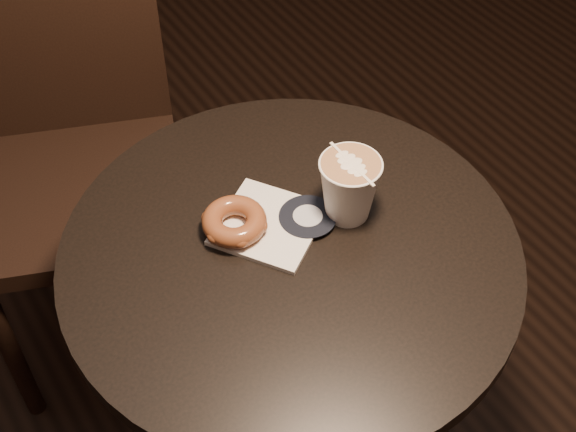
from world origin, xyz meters
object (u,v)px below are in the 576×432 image
Objects in this scene: cafe_table at (290,324)px; doughnut at (234,221)px; pastry_bag at (269,224)px; latte_cup at (349,189)px; chair at (62,114)px.

doughnut is at bearing 126.38° from cafe_table.
doughnut is (-0.05, 0.02, 0.02)m from pastry_bag.
cafe_table is 5.10× the size of pastry_bag.
latte_cup reaches higher than cafe_table.
latte_cup is at bearing 6.61° from cafe_table.
doughnut is at bearing 125.74° from pastry_bag.
pastry_bag is (0.13, -0.58, 0.14)m from chair.
chair is 11.15× the size of doughnut.
cafe_table is 0.65m from chair.
chair reaches higher than latte_cup.
pastry_bag is at bearing 160.62° from latte_cup.
chair is 0.70m from latte_cup.
doughnut is at bearing -60.19° from chair.
cafe_table is 7.55× the size of doughnut.
pastry_bag is (-0.00, 0.05, 0.20)m from cafe_table.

